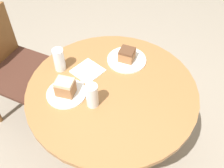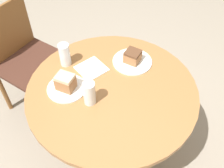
{
  "view_description": "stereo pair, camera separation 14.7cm",
  "coord_description": "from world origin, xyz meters",
  "px_view_note": "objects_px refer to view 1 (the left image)",
  "views": [
    {
      "loc": [
        -0.88,
        -0.46,
        1.84
      ],
      "look_at": [
        0.0,
        0.0,
        0.75
      ],
      "focal_mm": 42.0,
      "sensor_mm": 36.0,
      "label": 1
    },
    {
      "loc": [
        -0.8,
        -0.59,
        1.84
      ],
      "look_at": [
        0.0,
        0.0,
        0.75
      ],
      "focal_mm": 42.0,
      "sensor_mm": 36.0,
      "label": 2
    }
  ],
  "objects_px": {
    "plate_far": "(127,60)",
    "chair": "(14,68)",
    "cake_slice_far": "(127,55)",
    "glass_water": "(59,61)",
    "cake_slice_near": "(65,87)",
    "plate_near": "(66,93)",
    "glass_lemonade": "(92,96)"
  },
  "relations": [
    {
      "from": "plate_far",
      "to": "chair",
      "type": "bearing_deg",
      "value": 106.38
    },
    {
      "from": "chair",
      "to": "cake_slice_far",
      "type": "bearing_deg",
      "value": -76.27
    },
    {
      "from": "plate_far",
      "to": "glass_water",
      "type": "relative_size",
      "value": 1.68
    },
    {
      "from": "cake_slice_far",
      "to": "chair",
      "type": "bearing_deg",
      "value": 106.38
    },
    {
      "from": "cake_slice_near",
      "to": "plate_near",
      "type": "bearing_deg",
      "value": 0.0
    },
    {
      "from": "plate_far",
      "to": "cake_slice_far",
      "type": "xyz_separation_m",
      "value": [
        0.0,
        -0.0,
        0.04
      ]
    },
    {
      "from": "plate_near",
      "to": "glass_water",
      "type": "xyz_separation_m",
      "value": [
        0.15,
        0.15,
        0.06
      ]
    },
    {
      "from": "cake_slice_near",
      "to": "chair",
      "type": "bearing_deg",
      "value": 74.54
    },
    {
      "from": "plate_near",
      "to": "plate_far",
      "type": "xyz_separation_m",
      "value": [
        0.41,
        -0.18,
        0.0
      ]
    },
    {
      "from": "cake_slice_far",
      "to": "glass_water",
      "type": "height_order",
      "value": "glass_water"
    },
    {
      "from": "glass_lemonade",
      "to": "glass_water",
      "type": "xyz_separation_m",
      "value": [
        0.15,
        0.32,
        0.0
      ]
    },
    {
      "from": "chair",
      "to": "plate_far",
      "type": "height_order",
      "value": "chair"
    },
    {
      "from": "cake_slice_far",
      "to": "glass_water",
      "type": "xyz_separation_m",
      "value": [
        -0.26,
        0.33,
        0.02
      ]
    },
    {
      "from": "plate_far",
      "to": "glass_lemonade",
      "type": "relative_size",
      "value": 1.71
    },
    {
      "from": "plate_near",
      "to": "glass_lemonade",
      "type": "relative_size",
      "value": 1.54
    },
    {
      "from": "chair",
      "to": "glass_water",
      "type": "relative_size",
      "value": 5.97
    },
    {
      "from": "chair",
      "to": "cake_slice_far",
      "type": "xyz_separation_m",
      "value": [
        0.24,
        -0.81,
        0.28
      ]
    },
    {
      "from": "cake_slice_far",
      "to": "glass_lemonade",
      "type": "bearing_deg",
      "value": 178.39
    },
    {
      "from": "plate_near",
      "to": "glass_water",
      "type": "bearing_deg",
      "value": 44.01
    },
    {
      "from": "cake_slice_near",
      "to": "glass_lemonade",
      "type": "xyz_separation_m",
      "value": [
        0.01,
        -0.17,
        0.01
      ]
    },
    {
      "from": "chair",
      "to": "cake_slice_far",
      "type": "distance_m",
      "value": 0.89
    },
    {
      "from": "plate_near",
      "to": "glass_water",
      "type": "relative_size",
      "value": 1.52
    },
    {
      "from": "plate_far",
      "to": "glass_water",
      "type": "bearing_deg",
      "value": 128.26
    },
    {
      "from": "plate_far",
      "to": "cake_slice_near",
      "type": "height_order",
      "value": "cake_slice_near"
    },
    {
      "from": "cake_slice_near",
      "to": "glass_water",
      "type": "height_order",
      "value": "glass_water"
    },
    {
      "from": "plate_near",
      "to": "plate_far",
      "type": "bearing_deg",
      "value": -23.61
    },
    {
      "from": "cake_slice_near",
      "to": "glass_lemonade",
      "type": "distance_m",
      "value": 0.17
    },
    {
      "from": "glass_lemonade",
      "to": "glass_water",
      "type": "bearing_deg",
      "value": 65.22
    },
    {
      "from": "glass_lemonade",
      "to": "glass_water",
      "type": "height_order",
      "value": "glass_water"
    },
    {
      "from": "plate_far",
      "to": "glass_lemonade",
      "type": "height_order",
      "value": "glass_lemonade"
    },
    {
      "from": "glass_lemonade",
      "to": "glass_water",
      "type": "relative_size",
      "value": 0.98
    },
    {
      "from": "cake_slice_near",
      "to": "glass_water",
      "type": "relative_size",
      "value": 0.77
    }
  ]
}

